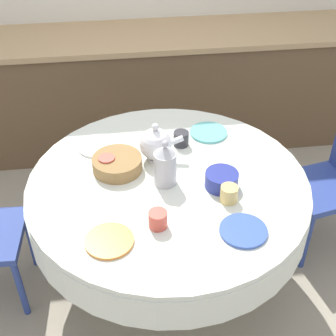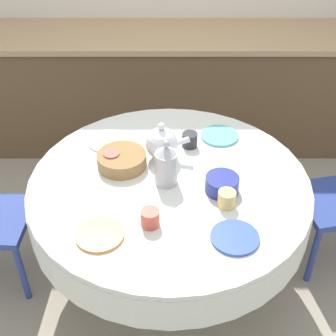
# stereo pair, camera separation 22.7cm
# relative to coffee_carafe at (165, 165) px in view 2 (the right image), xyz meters

# --- Properties ---
(ground_plane) EXTENTS (12.00, 12.00, 0.00)m
(ground_plane) POSITION_rel_coffee_carafe_xyz_m (0.02, 0.01, -0.85)
(ground_plane) COLOR #9E937F
(kitchen_counter) EXTENTS (3.24, 0.64, 0.92)m
(kitchen_counter) POSITION_rel_coffee_carafe_xyz_m (0.02, 1.50, -0.39)
(kitchen_counter) COLOR brown
(kitchen_counter) RESTS_ON ground_plane
(dining_table) EXTENTS (1.41, 1.41, 0.75)m
(dining_table) POSITION_rel_coffee_carafe_xyz_m (0.02, 0.01, -0.23)
(dining_table) COLOR tan
(dining_table) RESTS_ON ground_plane
(plate_near_left) EXTENTS (0.21, 0.21, 0.01)m
(plate_near_left) POSITION_rel_coffee_carafe_xyz_m (-0.29, -0.37, -0.10)
(plate_near_left) COLOR orange
(plate_near_left) RESTS_ON dining_table
(cup_near_left) EXTENTS (0.08, 0.08, 0.08)m
(cup_near_left) POSITION_rel_coffee_carafe_xyz_m (-0.07, -0.30, -0.07)
(cup_near_left) COLOR #CC4C3D
(cup_near_left) RESTS_ON dining_table
(plate_near_right) EXTENTS (0.21, 0.21, 0.01)m
(plate_near_right) POSITION_rel_coffee_carafe_xyz_m (0.30, -0.38, -0.10)
(plate_near_right) COLOR #3856AD
(plate_near_right) RESTS_ON dining_table
(cup_near_right) EXTENTS (0.08, 0.08, 0.08)m
(cup_near_right) POSITION_rel_coffee_carafe_xyz_m (0.28, -0.17, -0.07)
(cup_near_right) COLOR #DBB766
(cup_near_right) RESTS_ON dining_table
(plate_far_left) EXTENTS (0.21, 0.21, 0.01)m
(plate_far_left) POSITION_rel_coffee_carafe_xyz_m (-0.33, 0.35, -0.10)
(plate_far_left) COLOR white
(plate_far_left) RESTS_ON dining_table
(cup_far_left) EXTENTS (0.08, 0.08, 0.08)m
(cup_far_left) POSITION_rel_coffee_carafe_xyz_m (-0.28, 0.14, -0.07)
(cup_far_left) COLOR #CC4C3D
(cup_far_left) RESTS_ON dining_table
(plate_far_right) EXTENTS (0.21, 0.21, 0.01)m
(plate_far_right) POSITION_rel_coffee_carafe_xyz_m (0.30, 0.40, -0.10)
(plate_far_right) COLOR #60BCB7
(plate_far_right) RESTS_ON dining_table
(cup_far_right) EXTENTS (0.08, 0.08, 0.08)m
(cup_far_right) POSITION_rel_coffee_carafe_xyz_m (0.13, 0.31, -0.07)
(cup_far_right) COLOR #28282D
(cup_far_right) RESTS_ON dining_table
(coffee_carafe) EXTENTS (0.11, 0.11, 0.25)m
(coffee_carafe) POSITION_rel_coffee_carafe_xyz_m (0.00, 0.00, 0.00)
(coffee_carafe) COLOR #B2B2B7
(coffee_carafe) RESTS_ON dining_table
(teapot) EXTENTS (0.23, 0.17, 0.22)m
(teapot) POSITION_rel_coffee_carafe_xyz_m (-0.02, 0.20, -0.01)
(teapot) COLOR white
(teapot) RESTS_ON dining_table
(bread_basket) EXTENTS (0.25, 0.25, 0.07)m
(bread_basket) POSITION_rel_coffee_carafe_xyz_m (-0.23, 0.14, -0.07)
(bread_basket) COLOR olive
(bread_basket) RESTS_ON dining_table
(fruit_bowl) EXTENTS (0.16, 0.16, 0.08)m
(fruit_bowl) POSITION_rel_coffee_carafe_xyz_m (0.27, -0.06, -0.07)
(fruit_bowl) COLOR navy
(fruit_bowl) RESTS_ON dining_table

